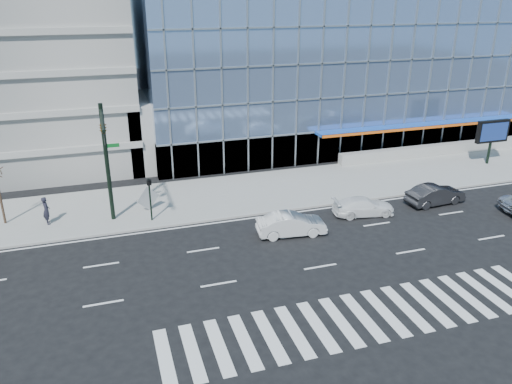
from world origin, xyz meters
The scene contains 13 objects.
ground centered at (0.00, 0.00, 0.00)m, with size 160.00×160.00×0.00m, color black.
sidewalk centered at (0.00, 8.00, 0.07)m, with size 120.00×8.00×0.15m, color gray.
theatre_building centered at (14.00, 26.00, 7.50)m, with size 42.00×26.00×15.00m, color #6E8AB8.
ramp_block centered at (-6.00, 18.00, 3.00)m, with size 6.00×8.00×6.00m, color gray.
retaining_wall centered at (24.00, 11.60, 0.65)m, with size 30.00×0.80×1.00m, color gray.
traffic_signal centered at (-11.00, 4.57, 6.16)m, with size 1.14×5.74×8.00m.
ped_signal_post centered at (-8.50, 4.94, 2.14)m, with size 0.30×0.33×3.00m.
marquee_sign centered at (22.00, 7.99, 3.07)m, with size 3.20×0.43×4.00m.
white_suv centered at (5.88, 1.69, 0.63)m, with size 1.78×4.37×1.27m, color white.
white_sedan centered at (-0.12, 0.32, 0.74)m, with size 1.56×4.46×1.47m, color silver.
dark_sedan centered at (11.88, 1.80, 0.74)m, with size 1.56×4.48×1.48m, color black.
pedestrian centered at (-15.23, 6.54, 1.11)m, with size 0.70×0.46×1.93m, color black.
tilted_panel centered at (-8.52, 6.72, 1.07)m, with size 1.30×0.06×1.30m, color #A9A9A9.
Camera 1 is at (-11.08, -26.65, 14.69)m, focal length 35.00 mm.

